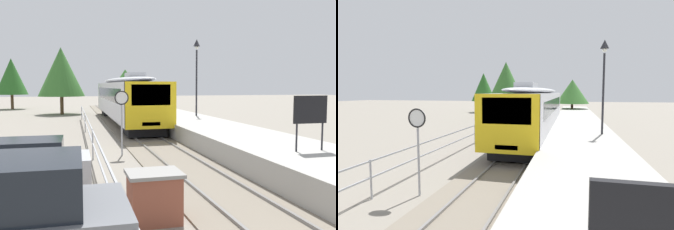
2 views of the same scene
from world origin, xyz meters
TOP-DOWN VIEW (x-y plane):
  - ground_plane at (-3.00, 22.00)m, footprint 160.00×160.00m
  - track_rails at (0.00, 22.00)m, footprint 3.20×60.00m
  - commuter_train at (0.00, 25.99)m, footprint 2.82×20.22m
  - station_platform at (3.25, 22.00)m, footprint 3.90×60.00m
  - platform_lamp_mid_platform at (4.40, 21.26)m, footprint 0.34×0.34m
  - platform_notice_board at (3.36, 7.22)m, footprint 1.20×0.08m
  - speed_limit_sign at (-2.03, 12.60)m, footprint 0.61×0.10m
  - brick_utility_cabinet at (-2.36, 4.80)m, footprint 1.21×0.99m
  - carpark_fence at (-3.30, 12.00)m, footprint 0.06×36.06m
  - parked_hatchback_silver at (-5.54, 7.73)m, footprint 4.01×1.79m
  - tree_behind_carpark at (-5.15, 36.76)m, footprint 4.80×4.80m
  - tree_behind_station_far at (2.78, 45.20)m, footprint 4.78×4.78m
  - tree_distant_left at (-11.55, 47.07)m, footprint 4.00×4.00m

SIDE VIEW (x-z plane):
  - ground_plane at x=-3.00m, z-range 0.00..0.00m
  - track_rails at x=0.00m, z-range -0.04..0.10m
  - station_platform at x=3.25m, z-range 0.00..0.90m
  - brick_utility_cabinet at x=-2.36m, z-range 0.01..1.14m
  - parked_hatchback_silver at x=-5.54m, z-range 0.03..1.56m
  - carpark_fence at x=-3.30m, z-range 0.28..1.53m
  - speed_limit_sign at x=-2.03m, z-range 0.72..3.53m
  - commuter_train at x=0.00m, z-range 0.28..4.02m
  - platform_notice_board at x=3.36m, z-range 1.29..3.09m
  - tree_behind_station_far at x=2.78m, z-range 0.83..6.01m
  - tree_distant_left at x=-11.55m, z-range 0.93..7.43m
  - tree_behind_carpark at x=-5.15m, z-range 0.94..7.95m
  - platform_lamp_mid_platform at x=4.40m, z-range 1.95..7.30m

